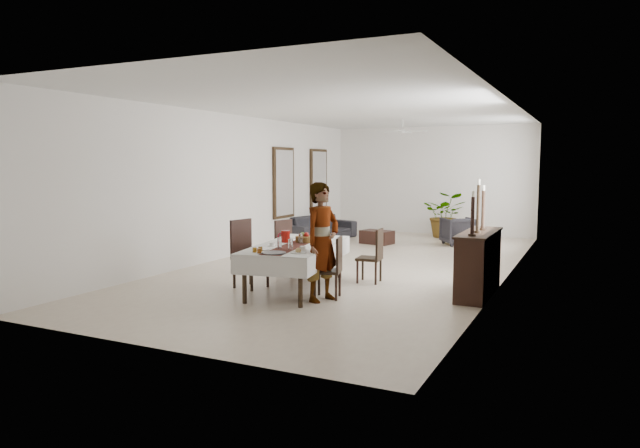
# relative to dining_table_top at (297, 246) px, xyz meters

# --- Properties ---
(floor) EXTENTS (6.00, 12.00, 0.00)m
(floor) POSITION_rel_dining_table_top_xyz_m (0.03, 2.58, -0.73)
(floor) COLOR beige
(floor) RESTS_ON ground
(ceiling) EXTENTS (6.00, 12.00, 0.02)m
(ceiling) POSITION_rel_dining_table_top_xyz_m (0.03, 2.58, 2.47)
(ceiling) COLOR white
(ceiling) RESTS_ON wall_back
(wall_back) EXTENTS (6.00, 0.02, 3.20)m
(wall_back) POSITION_rel_dining_table_top_xyz_m (0.03, 8.58, 0.87)
(wall_back) COLOR white
(wall_back) RESTS_ON floor
(wall_front) EXTENTS (6.00, 0.02, 3.20)m
(wall_front) POSITION_rel_dining_table_top_xyz_m (0.03, -3.42, 0.87)
(wall_front) COLOR white
(wall_front) RESTS_ON floor
(wall_left) EXTENTS (0.02, 12.00, 3.20)m
(wall_left) POSITION_rel_dining_table_top_xyz_m (-2.97, 2.58, 0.87)
(wall_left) COLOR white
(wall_left) RESTS_ON floor
(wall_right) EXTENTS (0.02, 12.00, 3.20)m
(wall_right) POSITION_rel_dining_table_top_xyz_m (3.03, 2.58, 0.87)
(wall_right) COLOR white
(wall_right) RESTS_ON floor
(dining_table_top) EXTENTS (1.38, 2.54, 0.05)m
(dining_table_top) POSITION_rel_dining_table_top_xyz_m (0.00, 0.00, 0.00)
(dining_table_top) COLOR black
(dining_table_top) RESTS_ON table_leg_fl
(table_leg_fl) EXTENTS (0.08, 0.08, 0.70)m
(table_leg_fl) POSITION_rel_dining_table_top_xyz_m (-0.25, -1.20, -0.38)
(table_leg_fl) COLOR black
(table_leg_fl) RESTS_ON floor
(table_leg_fr) EXTENTS (0.08, 0.08, 0.70)m
(table_leg_fr) POSITION_rel_dining_table_top_xyz_m (0.62, -1.06, -0.38)
(table_leg_fr) COLOR black
(table_leg_fr) RESTS_ON floor
(table_leg_bl) EXTENTS (0.08, 0.08, 0.70)m
(table_leg_bl) POSITION_rel_dining_table_top_xyz_m (-0.62, 1.06, -0.38)
(table_leg_bl) COLOR black
(table_leg_bl) RESTS_ON floor
(table_leg_br) EXTENTS (0.08, 0.08, 0.70)m
(table_leg_br) POSITION_rel_dining_table_top_xyz_m (0.25, 1.20, -0.38)
(table_leg_br) COLOR black
(table_leg_br) RESTS_ON floor
(tablecloth_top) EXTENTS (1.59, 2.75, 0.01)m
(tablecloth_top) POSITION_rel_dining_table_top_xyz_m (0.00, 0.00, 0.03)
(tablecloth_top) COLOR silver
(tablecloth_top) RESTS_ON dining_table_top
(tablecloth_drape_left) EXTENTS (0.43, 2.56, 0.30)m
(tablecloth_drape_left) POSITION_rel_dining_table_top_xyz_m (-0.58, -0.09, -0.12)
(tablecloth_drape_left) COLOR white
(tablecloth_drape_left) RESTS_ON dining_table_top
(tablecloth_drape_right) EXTENTS (0.43, 2.56, 0.30)m
(tablecloth_drape_right) POSITION_rel_dining_table_top_xyz_m (0.58, 0.09, -0.12)
(tablecloth_drape_right) COLOR white
(tablecloth_drape_right) RESTS_ON dining_table_top
(tablecloth_drape_near) EXTENTS (1.17, 0.20, 0.30)m
(tablecloth_drape_near) POSITION_rel_dining_table_top_xyz_m (0.21, -1.27, -0.12)
(tablecloth_drape_near) COLOR silver
(tablecloth_drape_near) RESTS_ON dining_table_top
(tablecloth_drape_far) EXTENTS (1.17, 0.20, 0.30)m
(tablecloth_drape_far) POSITION_rel_dining_table_top_xyz_m (-0.21, 1.27, -0.12)
(tablecloth_drape_far) COLOR white
(tablecloth_drape_far) RESTS_ON dining_table_top
(table_runner) EXTENTS (0.75, 2.53, 0.00)m
(table_runner) POSITION_rel_dining_table_top_xyz_m (0.00, 0.00, 0.04)
(table_runner) COLOR #522017
(table_runner) RESTS_ON tablecloth_top
(red_pitcher) EXTENTS (0.17, 0.17, 0.20)m
(red_pitcher) POSITION_rel_dining_table_top_xyz_m (-0.27, 0.11, 0.14)
(red_pitcher) COLOR #97110B
(red_pitcher) RESTS_ON tablecloth_top
(pitcher_handle) EXTENTS (0.12, 0.04, 0.12)m
(pitcher_handle) POSITION_rel_dining_table_top_xyz_m (-0.36, 0.09, 0.14)
(pitcher_handle) COLOR maroon
(pitcher_handle) RESTS_ON red_pitcher
(wine_glass_near) EXTENTS (0.07, 0.07, 0.17)m
(wine_glass_near) POSITION_rel_dining_table_top_xyz_m (0.22, -0.62, 0.12)
(wine_glass_near) COLOR white
(wine_glass_near) RESTS_ON tablecloth_top
(wine_glass_mid) EXTENTS (0.07, 0.07, 0.17)m
(wine_glass_mid) POSITION_rel_dining_table_top_xyz_m (-0.01, -0.56, 0.12)
(wine_glass_mid) COLOR white
(wine_glass_mid) RESTS_ON tablecloth_top
(wine_glass_far) EXTENTS (0.07, 0.07, 0.17)m
(wine_glass_far) POSITION_rel_dining_table_top_xyz_m (0.04, 0.06, 0.12)
(wine_glass_far) COLOR silver
(wine_glass_far) RESTS_ON tablecloth_top
(teacup_right) EXTENTS (0.09, 0.09, 0.06)m
(teacup_right) POSITION_rel_dining_table_top_xyz_m (0.39, -0.55, 0.07)
(teacup_right) COLOR silver
(teacup_right) RESTS_ON saucer_right
(saucer_right) EXTENTS (0.15, 0.15, 0.01)m
(saucer_right) POSITION_rel_dining_table_top_xyz_m (0.39, -0.55, 0.04)
(saucer_right) COLOR white
(saucer_right) RESTS_ON tablecloth_top
(teacup_left) EXTENTS (0.09, 0.09, 0.06)m
(teacup_left) POSITION_rel_dining_table_top_xyz_m (-0.24, -0.40, 0.07)
(teacup_left) COLOR white
(teacup_left) RESTS_ON saucer_left
(saucer_left) EXTENTS (0.15, 0.15, 0.01)m
(saucer_left) POSITION_rel_dining_table_top_xyz_m (-0.24, -0.40, 0.04)
(saucer_left) COLOR white
(saucer_left) RESTS_ON tablecloth_top
(plate_near_right) EXTENTS (0.24, 0.24, 0.02)m
(plate_near_right) POSITION_rel_dining_table_top_xyz_m (0.47, -0.84, 0.04)
(plate_near_right) COLOR silver
(plate_near_right) RESTS_ON tablecloth_top
(bread_near_right) EXTENTS (0.09, 0.09, 0.09)m
(bread_near_right) POSITION_rel_dining_table_top_xyz_m (0.47, -0.84, 0.07)
(bread_near_right) COLOR tan
(bread_near_right) RESTS_ON plate_near_right
(plate_near_left) EXTENTS (0.24, 0.24, 0.02)m
(plate_near_left) POSITION_rel_dining_table_top_xyz_m (-0.18, -0.79, 0.04)
(plate_near_left) COLOR silver
(plate_near_left) RESTS_ON tablecloth_top
(plate_far_left) EXTENTS (0.24, 0.24, 0.02)m
(plate_far_left) POSITION_rel_dining_table_top_xyz_m (-0.41, 0.49, 0.04)
(plate_far_left) COLOR white
(plate_far_left) RESTS_ON tablecloth_top
(serving_tray) EXTENTS (0.36, 0.36, 0.02)m
(serving_tray) POSITION_rel_dining_table_top_xyz_m (0.17, -1.04, 0.05)
(serving_tray) COLOR #3D3D42
(serving_tray) RESTS_ON tablecloth_top
(jam_jar_a) EXTENTS (0.06, 0.06, 0.08)m
(jam_jar_a) POSITION_rel_dining_table_top_xyz_m (-0.04, -1.11, 0.07)
(jam_jar_a) COLOR #904915
(jam_jar_a) RESTS_ON tablecloth_top
(jam_jar_b) EXTENTS (0.06, 0.06, 0.08)m
(jam_jar_b) POSITION_rel_dining_table_top_xyz_m (-0.15, -1.06, 0.07)
(jam_jar_b) COLOR #915E15
(jam_jar_b) RESTS_ON tablecloth_top
(jam_jar_c) EXTENTS (0.06, 0.06, 0.08)m
(jam_jar_c) POSITION_rel_dining_table_top_xyz_m (-0.12, -0.96, 0.07)
(jam_jar_c) COLOR #875A13
(jam_jar_c) RESTS_ON tablecloth_top
(fruit_basket) EXTENTS (0.30, 0.30, 0.10)m
(fruit_basket) POSITION_rel_dining_table_top_xyz_m (0.01, 0.26, 0.09)
(fruit_basket) COLOR brown
(fruit_basket) RESTS_ON tablecloth_top
(fruit_red) EXTENTS (0.09, 0.09, 0.09)m
(fruit_red) POSITION_rel_dining_table_top_xyz_m (0.04, 0.28, 0.16)
(fruit_red) COLOR #9E140F
(fruit_red) RESTS_ON fruit_basket
(fruit_green) EXTENTS (0.08, 0.08, 0.08)m
(fruit_green) POSITION_rel_dining_table_top_xyz_m (-0.04, 0.28, 0.16)
(fruit_green) COLOR #568427
(fruit_green) RESTS_ON fruit_basket
(chair_right_near_seat) EXTENTS (0.50, 0.50, 0.05)m
(chair_right_near_seat) POSITION_rel_dining_table_top_xyz_m (0.72, -0.35, -0.30)
(chair_right_near_seat) COLOR black
(chair_right_near_seat) RESTS_ON chair_right_near_leg_fl
(chair_right_near_leg_fl) EXTENTS (0.05, 0.05, 0.40)m
(chair_right_near_leg_fl) POSITION_rel_dining_table_top_xyz_m (0.93, -0.47, -0.53)
(chair_right_near_leg_fl) COLOR black
(chair_right_near_leg_fl) RESTS_ON floor
(chair_right_near_leg_fr) EXTENTS (0.05, 0.05, 0.40)m
(chair_right_near_leg_fr) POSITION_rel_dining_table_top_xyz_m (0.84, -0.14, -0.53)
(chair_right_near_leg_fr) COLOR black
(chair_right_near_leg_fr) RESTS_ON floor
(chair_right_near_leg_bl) EXTENTS (0.05, 0.05, 0.40)m
(chair_right_near_leg_bl) POSITION_rel_dining_table_top_xyz_m (0.60, -0.55, -0.53)
(chair_right_near_leg_bl) COLOR black
(chair_right_near_leg_bl) RESTS_ON floor
(chair_right_near_leg_br) EXTENTS (0.05, 0.05, 0.40)m
(chair_right_near_leg_br) POSITION_rel_dining_table_top_xyz_m (0.52, -0.23, -0.53)
(chair_right_near_leg_br) COLOR black
(chair_right_near_leg_br) RESTS_ON floor
(chair_right_near_back) EXTENTS (0.14, 0.40, 0.52)m
(chair_right_near_back) POSITION_rel_dining_table_top_xyz_m (0.90, -0.30, -0.02)
(chair_right_near_back) COLOR black
(chair_right_near_back) RESTS_ON chair_right_near_seat
(chair_right_far_seat) EXTENTS (0.44, 0.44, 0.05)m
(chair_right_far_seat) POSITION_rel_dining_table_top_xyz_m (0.89, 1.05, -0.30)
(chair_right_far_seat) COLOR black
(chair_right_far_seat) RESTS_ON chair_right_far_leg_fl
(chair_right_far_leg_fl) EXTENTS (0.04, 0.04, 0.40)m
(chair_right_far_leg_fl) POSITION_rel_dining_table_top_xyz_m (1.07, 0.90, -0.53)
(chair_right_far_leg_fl) COLOR black
(chair_right_far_leg_fl) RESTS_ON floor
(chair_right_far_leg_fr) EXTENTS (0.04, 0.04, 0.40)m
(chair_right_far_leg_fr) POSITION_rel_dining_table_top_xyz_m (1.04, 1.24, -0.53)
(chair_right_far_leg_fr) COLOR black
(chair_right_far_leg_fr) RESTS_ON floor
(chair_right_far_leg_bl) EXTENTS (0.04, 0.04, 0.40)m
(chair_right_far_leg_bl) POSITION_rel_dining_table_top_xyz_m (0.74, 0.87, -0.53)
(chair_right_far_leg_bl) COLOR black
(chair_right_far_leg_bl) RESTS_ON floor
(chair_right_far_leg_br) EXTENTS (0.04, 0.04, 0.40)m
(chair_right_far_leg_br) POSITION_rel_dining_table_top_xyz_m (0.71, 1.21, -0.53)
(chair_right_far_leg_br) COLOR black
(chair_right_far_leg_br) RESTS_ON floor
(chair_right_far_back) EXTENTS (0.07, 0.41, 0.52)m
(chair_right_far_back) POSITION_rel_dining_table_top_xyz_m (1.07, 1.07, -0.03)
(chair_right_far_back) COLOR black
(chair_right_far_back) RESTS_ON chair_right_far_seat
(chair_left_near_seat) EXTENTS (0.57, 0.57, 0.06)m
(chair_left_near_seat) POSITION_rel_dining_table_top_xyz_m (-0.76, -0.22, -0.22)
(chair_left_near_seat) COLOR black
(chair_left_near_seat) RESTS_ON chair_left_near_leg_fl
(chair_left_near_leg_fl) EXTENTS (0.06, 0.06, 0.48)m
(chair_left_near_leg_fl) POSITION_rel_dining_table_top_xyz_m (-0.92, 0.01, -0.49)
(chair_left_near_leg_fl) COLOR black
(chair_left_near_leg_fl) RESTS_ON floor
(chair_left_near_leg_fr) EXTENTS (0.06, 0.06, 0.48)m
(chair_left_near_leg_fr) POSITION_rel_dining_table_top_xyz_m (-0.99, -0.38, -0.49)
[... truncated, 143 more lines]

